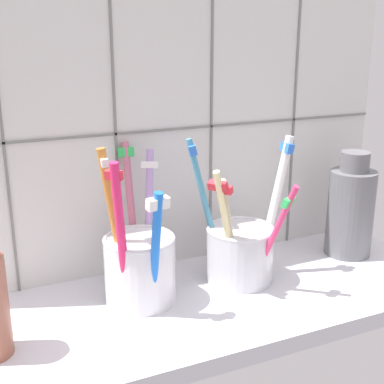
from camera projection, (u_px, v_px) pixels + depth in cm
name	position (u px, v px, depth cm)	size (l,w,h in cm)	color
counter_slab	(202.00, 307.00, 61.73)	(64.00, 22.00, 2.00)	silver
tile_wall_back	(162.00, 110.00, 65.78)	(64.00, 2.20, 45.00)	silver
toothbrush_cup_left	(139.00, 262.00, 59.90)	(8.96, 14.04, 18.38)	white
toothbrush_cup_right	(240.00, 248.00, 65.06)	(13.06, 11.37, 17.98)	silver
ceramic_vase	(351.00, 209.00, 72.17)	(6.30, 6.30, 14.59)	slate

